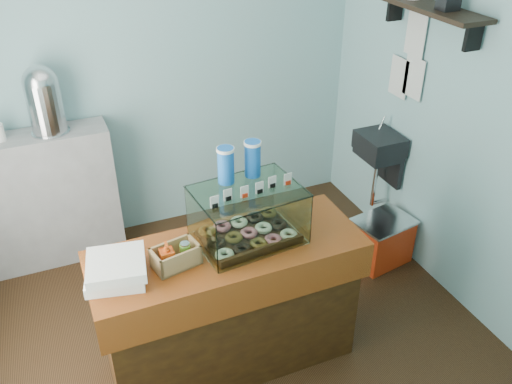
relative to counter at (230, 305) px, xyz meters
name	(u,v)px	position (x,y,z in m)	size (l,w,h in m)	color
ground	(219,331)	(0.00, 0.25, -0.46)	(3.50, 3.50, 0.00)	black
room_shell	(211,100)	(0.03, 0.26, 1.25)	(3.54, 3.04, 2.82)	#81B7BD
counter	(230,305)	(0.00, 0.00, 0.00)	(1.60, 0.60, 0.90)	#42260C
back_shelf	(51,198)	(-0.90, 1.57, 0.09)	(1.00, 0.32, 1.10)	#999A9C
display_case	(246,211)	(0.15, 0.08, 0.61)	(0.64, 0.49, 0.55)	#351D10
condiment_crate	(175,256)	(-0.32, -0.03, 0.50)	(0.28, 0.20, 0.17)	#A47B52
pastry_boxes	(116,269)	(-0.63, -0.01, 0.50)	(0.36, 0.37, 0.12)	white
coffee_urn	(44,98)	(-0.80, 1.57, 0.91)	(0.27, 0.27, 0.51)	silver
red_cooler	(381,240)	(1.48, 0.49, -0.26)	(0.50, 0.41, 0.39)	red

